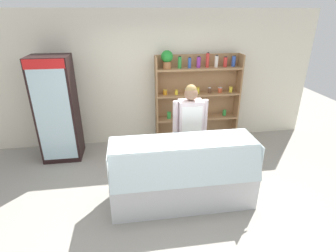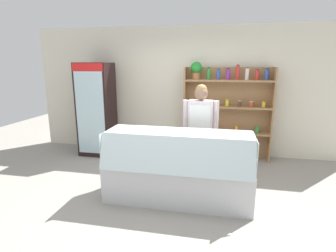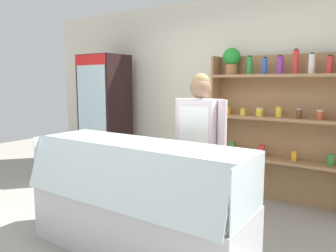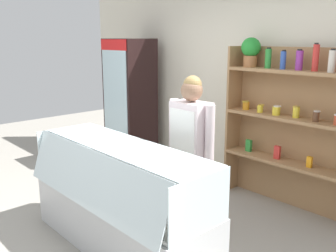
% 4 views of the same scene
% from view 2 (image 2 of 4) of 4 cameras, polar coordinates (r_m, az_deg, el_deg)
% --- Properties ---
extents(ground_plane, '(12.00, 12.00, 0.00)m').
position_cam_2_polar(ground_plane, '(4.06, -0.37, -14.93)').
color(ground_plane, gray).
extents(back_wall, '(6.80, 0.10, 2.70)m').
position_cam_2_polar(back_wall, '(5.72, 4.05, 7.54)').
color(back_wall, silver).
rests_on(back_wall, ground).
extents(drinks_fridge, '(0.69, 0.58, 1.95)m').
position_cam_2_polar(drinks_fridge, '(5.80, -15.28, 3.47)').
color(drinks_fridge, black).
rests_on(drinks_fridge, ground).
extents(shelving_unit, '(1.74, 0.29, 1.97)m').
position_cam_2_polar(shelving_unit, '(5.46, 12.26, 4.29)').
color(shelving_unit, '#9E754C').
rests_on(shelving_unit, ground).
extents(deli_display_case, '(2.06, 0.75, 1.01)m').
position_cam_2_polar(deli_display_case, '(3.83, 2.10, -11.48)').
color(deli_display_case, silver).
rests_on(deli_display_case, ground).
extents(shop_clerk, '(0.57, 0.25, 1.62)m').
position_cam_2_polar(shop_clerk, '(4.25, 7.04, -0.00)').
color(shop_clerk, '#2D2D38').
rests_on(shop_clerk, ground).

